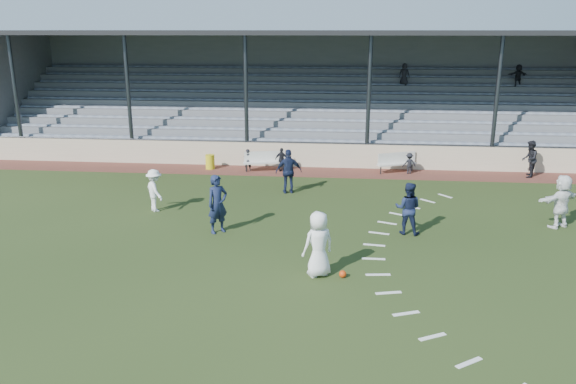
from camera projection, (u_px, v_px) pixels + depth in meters
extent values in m
plane|color=#253415|center=(280.00, 255.00, 17.19)|extent=(90.00, 90.00, 0.00)
cube|color=#572B23|center=(304.00, 172.00, 27.22)|extent=(34.00, 2.00, 0.02)
cube|color=beige|center=(306.00, 155.00, 28.06)|extent=(34.00, 0.18, 1.20)
cube|color=silver|center=(264.00, 163.00, 27.17)|extent=(2.04, 0.90, 0.06)
cube|color=silver|center=(265.00, 157.00, 27.31)|extent=(1.95, 0.57, 0.54)
cylinder|color=#31343A|center=(247.00, 168.00, 27.10)|extent=(0.06, 0.06, 0.40)
cylinder|color=#31343A|center=(281.00, 167.00, 27.36)|extent=(0.06, 0.06, 0.40)
cube|color=silver|center=(397.00, 164.00, 26.88)|extent=(1.98, 1.20, 0.06)
cube|color=silver|center=(397.00, 158.00, 27.02)|extent=(1.84, 0.89, 0.54)
cylinder|color=#31343A|center=(381.00, 170.00, 26.68)|extent=(0.06, 0.06, 0.40)
cylinder|color=#31343A|center=(412.00, 167.00, 27.21)|extent=(0.06, 0.06, 0.40)
cylinder|color=gold|center=(210.00, 162.00, 27.65)|extent=(0.45, 0.45, 0.71)
sphere|color=#C1360B|center=(343.00, 274.00, 15.62)|extent=(0.21, 0.21, 0.21)
imported|color=white|center=(318.00, 244.00, 15.54)|extent=(1.09, 0.99, 1.88)
imported|color=#161F3E|center=(218.00, 204.00, 18.86)|extent=(0.87, 0.85, 2.01)
imported|color=#161F3E|center=(408.00, 208.00, 18.78)|extent=(0.99, 0.84, 1.79)
imported|color=white|center=(155.00, 190.00, 21.17)|extent=(1.14, 1.19, 1.62)
imported|color=#161F3E|center=(289.00, 171.00, 23.49)|extent=(1.17, 0.68, 1.87)
imported|color=white|center=(561.00, 201.00, 19.39)|extent=(1.78, 1.38, 1.88)
imported|color=black|center=(530.00, 159.00, 26.01)|extent=(0.90, 1.01, 1.72)
imported|color=black|center=(248.00, 160.00, 27.26)|extent=(0.44, 0.34, 1.08)
imported|color=black|center=(282.00, 160.00, 27.09)|extent=(0.71, 0.39, 1.15)
imported|color=black|center=(409.00, 163.00, 26.71)|extent=(0.72, 0.52, 1.00)
cube|color=slate|center=(307.00, 153.00, 28.58)|extent=(34.00, 0.80, 1.20)
cube|color=gray|center=(307.00, 140.00, 28.50)|extent=(33.00, 0.28, 0.10)
cube|color=slate|center=(308.00, 146.00, 29.29)|extent=(34.00, 0.80, 1.60)
cube|color=gray|center=(308.00, 130.00, 29.15)|extent=(33.00, 0.28, 0.10)
cube|color=slate|center=(309.00, 139.00, 30.00)|extent=(34.00, 0.80, 2.00)
cube|color=gray|center=(309.00, 119.00, 29.80)|extent=(33.00, 0.28, 0.10)
cube|color=slate|center=(310.00, 133.00, 30.71)|extent=(34.00, 0.80, 2.40)
cube|color=gray|center=(310.00, 110.00, 30.45)|extent=(33.00, 0.28, 0.10)
cube|color=slate|center=(311.00, 127.00, 31.42)|extent=(34.00, 0.80, 2.80)
cube|color=gray|center=(311.00, 101.00, 31.11)|extent=(33.00, 0.28, 0.10)
cube|color=slate|center=(312.00, 121.00, 32.12)|extent=(34.00, 0.80, 3.20)
cube|color=gray|center=(312.00, 92.00, 31.76)|extent=(33.00, 0.28, 0.10)
cube|color=slate|center=(313.00, 116.00, 32.83)|extent=(34.00, 0.80, 3.60)
cube|color=gray|center=(313.00, 83.00, 32.41)|extent=(33.00, 0.28, 0.10)
cube|color=slate|center=(313.00, 110.00, 33.54)|extent=(34.00, 0.80, 4.00)
cube|color=gray|center=(314.00, 75.00, 33.06)|extent=(33.00, 0.28, 0.10)
cube|color=slate|center=(314.00, 105.00, 34.25)|extent=(34.00, 0.80, 4.40)
cube|color=gray|center=(315.00, 68.00, 33.72)|extent=(33.00, 0.28, 0.10)
cube|color=slate|center=(315.00, 88.00, 34.54)|extent=(34.00, 0.40, 6.40)
cube|color=slate|center=(23.00, 91.00, 32.72)|extent=(0.30, 7.80, 6.40)
cube|color=black|center=(312.00, 32.00, 29.90)|extent=(34.60, 9.00, 0.22)
cylinder|color=#31343A|center=(16.00, 98.00, 28.85)|extent=(0.20, 0.20, 6.50)
cylinder|color=#31343A|center=(129.00, 100.00, 28.28)|extent=(0.20, 0.20, 6.50)
cylinder|color=#31343A|center=(246.00, 101.00, 27.70)|extent=(0.20, 0.20, 6.50)
cylinder|color=#31343A|center=(369.00, 103.00, 27.12)|extent=(0.20, 0.20, 6.50)
cylinder|color=#31343A|center=(496.00, 104.00, 26.55)|extent=(0.20, 0.20, 6.50)
cylinder|color=#31343A|center=(306.00, 142.00, 27.87)|extent=(34.00, 0.05, 0.05)
imported|color=black|center=(404.00, 74.00, 31.70)|extent=(0.67, 0.51, 1.23)
imported|color=black|center=(518.00, 75.00, 31.11)|extent=(1.17, 0.62, 1.20)
cube|color=white|center=(445.00, 196.00, 23.30)|extent=(0.54, 0.61, 0.01)
cube|color=white|center=(428.00, 201.00, 22.62)|extent=(0.59, 0.56, 0.01)
cube|color=white|center=(412.00, 207.00, 21.85)|extent=(0.64, 0.51, 0.01)
cube|color=white|center=(398.00, 214.00, 20.99)|extent=(0.67, 0.44, 0.01)
cube|color=white|center=(387.00, 223.00, 20.05)|extent=(0.70, 0.37, 0.01)
cube|color=white|center=(379.00, 233.00, 19.04)|extent=(0.71, 0.29, 0.01)
cube|color=white|center=(374.00, 245.00, 17.99)|extent=(0.71, 0.21, 0.01)
cube|color=white|center=(374.00, 259.00, 16.91)|extent=(0.70, 0.12, 0.01)
cube|color=white|center=(378.00, 275.00, 15.82)|extent=(0.71, 0.21, 0.01)
cube|color=white|center=(388.00, 293.00, 14.73)|extent=(0.71, 0.29, 0.01)
cube|color=white|center=(406.00, 313.00, 13.66)|extent=(0.70, 0.37, 0.01)
cube|color=white|center=(432.00, 337.00, 12.62)|extent=(0.67, 0.44, 0.01)
cube|color=white|center=(469.00, 363.00, 11.64)|extent=(0.64, 0.51, 0.01)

